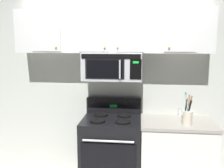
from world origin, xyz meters
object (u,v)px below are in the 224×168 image
Objects in this scene: stove_range at (111,150)px; utensil_crock_cream at (188,116)px; over_range_microwave at (112,66)px; salt_shaker at (180,112)px.

utensil_crock_cream is (0.94, -0.13, 0.55)m from stove_range.
utensil_crock_cream is (0.94, -0.24, -0.56)m from over_range_microwave.
stove_range is 1.05m from salt_shaker.
over_range_microwave reaches higher than stove_range.
over_range_microwave is (-0.00, 0.12, 1.11)m from stove_range.
stove_range is at bearing 172.22° from utensil_crock_cream.
over_range_microwave is at bearing 90.14° from stove_range.
salt_shaker is (0.90, 0.23, 0.49)m from stove_range.
stove_range reaches higher than salt_shaker.
utensil_crock_cream is at bearing -84.82° from salt_shaker.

